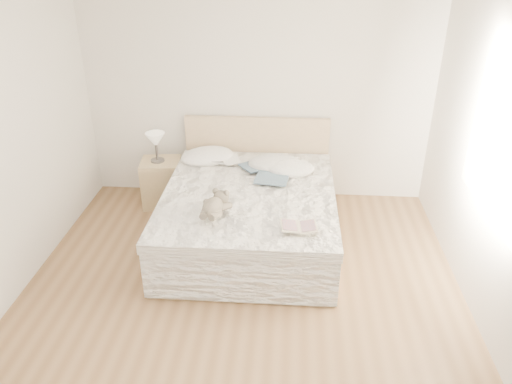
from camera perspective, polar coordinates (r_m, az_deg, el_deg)
floor at (r=4.43m, az=-2.00°, el=-13.46°), size 4.00×4.50×0.00m
wall_back at (r=5.80m, az=0.15°, el=11.98°), size 4.00×0.02×2.70m
window at (r=4.21m, az=26.18°, el=4.42°), size 0.02×1.30×1.10m
bed at (r=5.22m, az=-0.69°, el=-2.31°), size 1.72×2.14×1.00m
nightstand at (r=5.99m, az=-10.66°, el=1.04°), size 0.49×0.45×0.56m
table_lamp at (r=5.79m, az=-11.39°, el=5.72°), size 0.29×0.29×0.34m
pillow_left at (r=5.73m, az=-5.59°, el=4.10°), size 0.73×0.64×0.18m
pillow_middle at (r=5.52m, az=2.11°, el=3.29°), size 0.62×0.46×0.17m
pillow_right at (r=5.41m, az=3.91°, el=2.72°), size 0.54×0.40×0.16m
blouse at (r=5.29m, az=2.00°, el=2.03°), size 0.60×0.63×0.02m
photo_book at (r=5.63m, az=-3.69°, el=3.64°), size 0.42×0.35×0.03m
childrens_book at (r=4.36m, az=4.89°, el=-4.00°), size 0.35×0.25×0.02m
teddy_bear at (r=4.53m, az=-4.93°, el=-2.43°), size 0.31×0.39×0.18m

